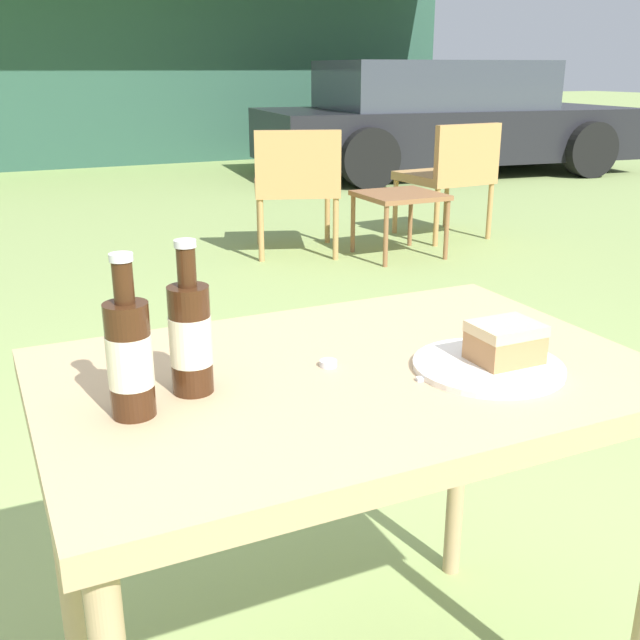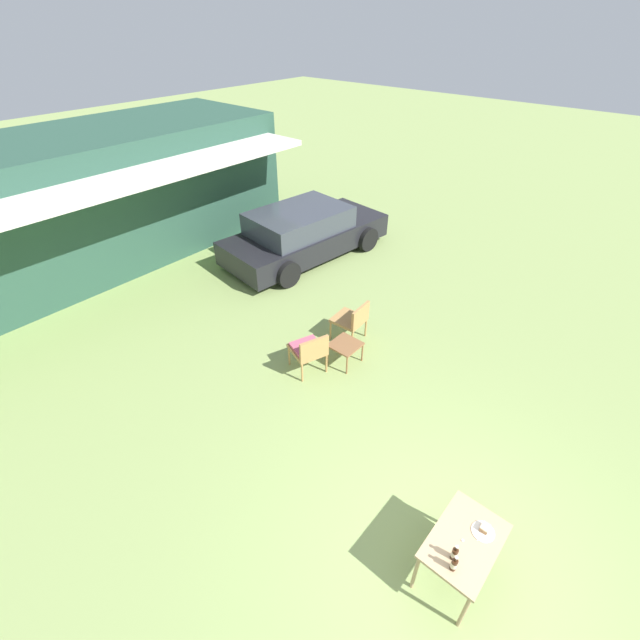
{
  "view_description": "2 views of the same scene",
  "coord_description": "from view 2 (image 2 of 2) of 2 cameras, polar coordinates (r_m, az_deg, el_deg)",
  "views": [
    {
      "loc": [
        -0.51,
        -0.98,
        1.16
      ],
      "look_at": [
        0.0,
        0.1,
        0.76
      ],
      "focal_mm": 42.0,
      "sensor_mm": 36.0,
      "label": 1
    },
    {
      "loc": [
        -2.64,
        -0.31,
        5.13
      ],
      "look_at": [
        1.71,
        3.46,
        0.9
      ],
      "focal_mm": 24.0,
      "sensor_mm": 36.0,
      "label": 2
    }
  ],
  "objects": [
    {
      "name": "patio_table",
      "position": [
        5.22,
        18.65,
        -26.42
      ],
      "size": [
        0.95,
        0.63,
        0.71
      ],
      "color": "tan",
      "rests_on": "ground_plane"
    },
    {
      "name": "cola_bottle_far",
      "position": [
        4.91,
        17.43,
        -28.65
      ],
      "size": [
        0.06,
        0.06,
        0.23
      ],
      "color": "#381E0F",
      "rests_on": "patio_table"
    },
    {
      "name": "wicker_chair_cushioned",
      "position": [
        7.21,
        -1.49,
        -3.88
      ],
      "size": [
        0.68,
        0.69,
        0.81
      ],
      "rotation": [
        0.0,
        0.0,
        2.8
      ],
      "color": "#B2844C",
      "rests_on": "ground_plane"
    },
    {
      "name": "cabin_building",
      "position": [
        11.71,
        -29.59,
        13.49
      ],
      "size": [
        9.7,
        4.54,
        2.91
      ],
      "color": "#284C3D",
      "rests_on": "ground_plane"
    },
    {
      "name": "ground_plane",
      "position": [
        5.77,
        17.28,
        -29.4
      ],
      "size": [
        60.0,
        60.0,
        0.0
      ],
      "primitive_type": "plane",
      "color": "#8CA35B"
    },
    {
      "name": "garden_side_table",
      "position": [
        7.46,
        3.39,
        -3.49
      ],
      "size": [
        0.49,
        0.48,
        0.41
      ],
      "color": "brown",
      "rests_on": "ground_plane"
    },
    {
      "name": "parked_car",
      "position": [
        10.8,
        -2.11,
        11.49
      ],
      "size": [
        4.42,
        2.32,
        1.24
      ],
      "rotation": [
        0.0,
        0.0,
        -0.11
      ],
      "color": "black",
      "rests_on": "ground_plane"
    },
    {
      "name": "cola_bottle_near",
      "position": [
        4.96,
        17.49,
        -27.57
      ],
      "size": [
        0.06,
        0.06,
        0.23
      ],
      "color": "#381E0F",
      "rests_on": "patio_table"
    },
    {
      "name": "wicker_chair_plain",
      "position": [
        7.92,
        4.34,
        0.17
      ],
      "size": [
        0.56,
        0.58,
        0.81
      ],
      "rotation": [
        0.0,
        0.0,
        3.21
      ],
      "color": "#B2844C",
      "rests_on": "ground_plane"
    },
    {
      "name": "loose_bottle_cap",
      "position": [
        5.14,
        18.5,
        -26.1
      ],
      "size": [
        0.03,
        0.03,
        0.01
      ],
      "color": "silver",
      "rests_on": "patio_table"
    },
    {
      "name": "cake_on_plate",
      "position": [
        5.24,
        21.02,
        -24.64
      ],
      "size": [
        0.24,
        0.24,
        0.07
      ],
      "color": "silver",
      "rests_on": "patio_table"
    },
    {
      "name": "fork",
      "position": [
        5.23,
        20.82,
        -25.26
      ],
      "size": [
        0.17,
        0.05,
        0.01
      ],
      "color": "silver",
      "rests_on": "patio_table"
    }
  ]
}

